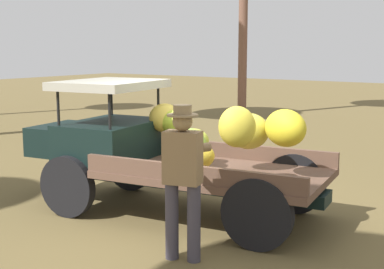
# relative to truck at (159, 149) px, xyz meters

# --- Properties ---
(ground_plane) EXTENTS (60.00, 60.00, 0.00)m
(ground_plane) POSITION_rel_truck_xyz_m (-0.79, -0.22, -0.92)
(ground_plane) COLOR brown
(truck) EXTENTS (4.59, 2.22, 1.88)m
(truck) POSITION_rel_truck_xyz_m (0.00, 0.00, 0.00)
(truck) COLOR black
(truck) RESTS_ON ground
(farmer) EXTENTS (0.54, 0.50, 1.75)m
(farmer) POSITION_rel_truck_xyz_m (-1.32, 1.27, 0.07)
(farmer) COLOR #413D49
(farmer) RESTS_ON ground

